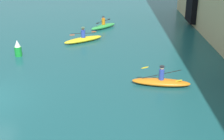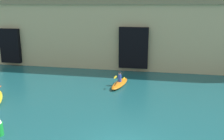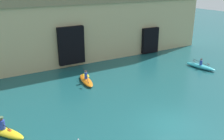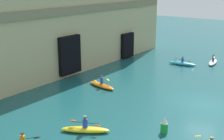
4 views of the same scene
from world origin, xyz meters
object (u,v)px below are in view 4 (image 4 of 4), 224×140
object	(u,v)px
kayak_yellow	(85,129)
marker_buoy	(164,125)
kayak_cyan	(182,63)
kayak_white	(213,62)
kayak_orange	(102,85)

from	to	relation	value
kayak_yellow	marker_buoy	world-z (taller)	kayak_yellow
kayak_yellow	kayak_cyan	bearing A→B (deg)	-116.31
kayak_white	marker_buoy	xyz separation A→B (m)	(-20.38, -3.88, 0.33)
kayak_orange	kayak_white	distance (m)	16.49
kayak_white	kayak_orange	bearing A→B (deg)	150.09
kayak_white	kayak_yellow	bearing A→B (deg)	168.50
kayak_orange	marker_buoy	xyz separation A→B (m)	(-4.85, -9.42, 0.33)
kayak_cyan	kayak_white	distance (m)	4.10
kayak_cyan	marker_buoy	distance (m)	18.56
kayak_orange	kayak_yellow	size ratio (longest dim) A/B	1.04
kayak_cyan	marker_buoy	size ratio (longest dim) A/B	3.00
marker_buoy	kayak_white	bearing A→B (deg)	10.78
kayak_orange	kayak_white	world-z (taller)	kayak_orange
kayak_white	marker_buoy	distance (m)	20.75
kayak_yellow	kayak_white	bearing A→B (deg)	-123.77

